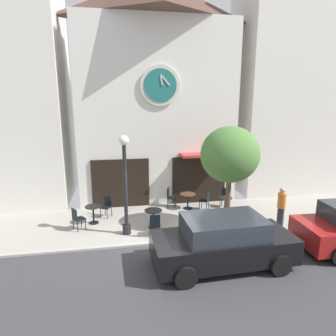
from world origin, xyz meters
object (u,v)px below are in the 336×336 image
cafe_table_near_door (93,212)px  cafe_table_center_right (188,198)px  cafe_chair_facing_street (225,196)px  cafe_chair_near_tree (77,217)px  cafe_table_rightmost (225,203)px  cafe_chair_right_end (107,205)px  street_lamp (125,185)px  cafe_chair_corner (206,199)px  parked_car_black (223,242)px  street_tree (230,155)px  pedestrian_orange (281,207)px  cafe_chair_left_end (170,196)px  cafe_table_center_left (153,215)px  cafe_chair_outer (155,223)px

cafe_table_near_door → cafe_table_center_right: (4.22, 0.95, 0.02)m
cafe_chair_facing_street → cafe_chair_near_tree: size_ratio=1.00×
cafe_table_rightmost → cafe_chair_near_tree: size_ratio=0.80×
cafe_table_near_door → cafe_chair_right_end: bearing=50.3°
street_lamp → cafe_table_near_door: (-1.31, 1.24, -1.41)m
cafe_table_near_door → cafe_chair_corner: cafe_chair_corner is taller
cafe_chair_near_tree → cafe_chair_corner: bearing=12.3°
cafe_chair_facing_street → parked_car_black: 5.20m
parked_car_black → street_tree: bearing=66.1°
street_tree → pedestrian_orange: (2.08, -0.36, -2.10)m
cafe_chair_corner → cafe_chair_near_tree: (-5.58, -1.22, 0.00)m
cafe_chair_near_tree → street_tree: bearing=-8.1°
street_tree → parked_car_black: bearing=-113.9°
cafe_chair_facing_street → cafe_chair_near_tree: (-6.61, -1.50, 0.00)m
cafe_chair_left_end → cafe_chair_right_end: same height
cafe_table_rightmost → cafe_chair_left_end: bearing=151.5°
street_tree → cafe_chair_left_end: (-1.77, 2.82, -2.43)m
cafe_chair_left_end → parked_car_black: size_ratio=0.21×
cafe_table_center_left → cafe_chair_outer: size_ratio=0.82×
cafe_table_center_left → cafe_chair_left_end: cafe_chair_left_end is taller
cafe_table_near_door → cafe_table_rightmost: 5.75m
cafe_chair_outer → parked_car_black: (1.80, -2.25, 0.23)m
cafe_chair_right_end → street_tree: bearing=-23.7°
cafe_chair_facing_street → cafe_chair_right_end: 5.51m
cafe_chair_outer → cafe_chair_corner: bearing=40.8°
cafe_table_center_right → cafe_chair_outer: cafe_chair_outer is taller
street_tree → cafe_chair_outer: street_tree is taller
cafe_chair_near_tree → cafe_chair_right_end: (1.11, 1.24, 0.00)m
cafe_chair_facing_street → parked_car_black: size_ratio=0.21×
street_lamp → cafe_table_center_left: 1.79m
parked_car_black → cafe_table_center_right: bearing=88.9°
cafe_chair_facing_street → pedestrian_orange: pedestrian_orange is taller
cafe_chair_outer → pedestrian_orange: size_ratio=0.54×
cafe_chair_corner → cafe_chair_facing_street: (1.04, 0.28, 0.00)m
cafe_table_center_left → cafe_chair_outer: cafe_chair_outer is taller
cafe_table_center_right → cafe_chair_right_end: cafe_chair_right_end is taller
street_lamp → cafe_chair_corner: street_lamp is taller
cafe_chair_corner → street_lamp: bearing=-153.2°
cafe_chair_outer → cafe_chair_left_end: bearing=69.8°
cafe_chair_facing_street → cafe_chair_right_end: size_ratio=1.00×
cafe_table_center_right → cafe_chair_corner: (0.78, -0.32, 0.01)m
cafe_chair_outer → cafe_chair_right_end: size_ratio=1.00×
street_lamp → pedestrian_orange: size_ratio=2.25×
cafe_chair_facing_street → cafe_chair_right_end: bearing=-177.3°
cafe_table_near_door → street_tree: bearing=-15.1°
cafe_chair_left_end → cafe_chair_right_end: size_ratio=1.00×
parked_car_black → cafe_table_near_door: bearing=136.5°
street_tree → cafe_chair_corner: 3.18m
cafe_table_near_door → cafe_chair_facing_street: cafe_chair_facing_street is taller
cafe_chair_corner → cafe_chair_facing_street: 1.07m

